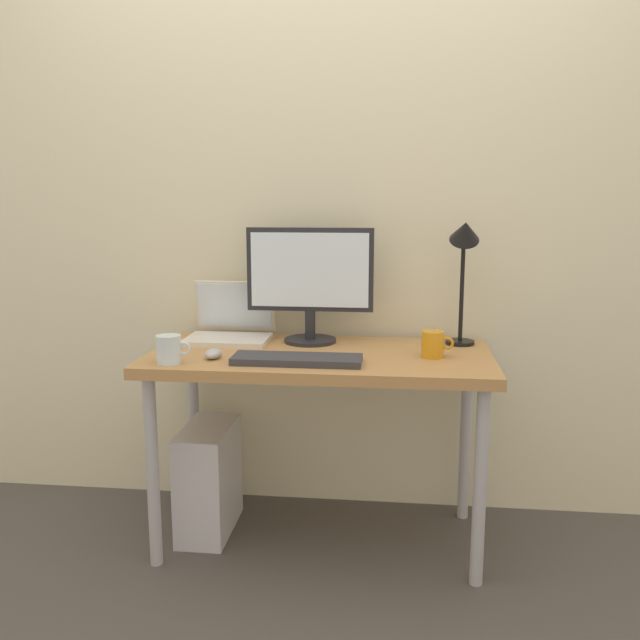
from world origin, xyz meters
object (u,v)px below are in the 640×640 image
desk (320,373)px  mouse (213,354)px  keyboard (297,359)px  computer_tower (209,479)px  desk_lamp (464,252)px  glass_cup (169,349)px  monitor (310,278)px  laptop (231,325)px  coffee_mug (433,344)px

desk → mouse: (-0.36, -0.13, 0.09)m
desk → keyboard: bearing=-110.1°
keyboard → computer_tower: keyboard is taller
desk_lamp → glass_cup: (-1.00, -0.39, -0.31)m
keyboard → mouse: 0.30m
monitor → desk_lamp: 0.58m
desk_lamp → keyboard: size_ratio=1.13×
desk_lamp → mouse: 0.99m
desk_lamp → desk: bearing=-161.6°
laptop → glass_cup: 0.42m
monitor → keyboard: (-0.00, -0.34, -0.24)m
monitor → glass_cup: 0.62m
computer_tower → desk: bearing=-3.1°
mouse → glass_cup: size_ratio=0.75×
desk → laptop: size_ratio=3.85×
coffee_mug → glass_cup: size_ratio=0.95×
laptop → coffee_mug: size_ratio=2.84×
desk_lamp → computer_tower: 1.30m
monitor → laptop: 0.37m
glass_cup → keyboard: bearing=7.5°
desk_lamp → mouse: bearing=-160.8°
glass_cup → mouse: bearing=34.6°
keyboard → glass_cup: size_ratio=3.69×
desk → desk_lamp: size_ratio=2.48×
mouse → computer_tower: bearing=116.2°
mouse → desk: bearing=20.2°
coffee_mug → glass_cup: 0.91m
desk_lamp → keyboard: (-0.58, -0.34, -0.34)m
keyboard → desk: bearing=69.9°
laptop → desk_lamp: 0.94m
desk_lamp → coffee_mug: 0.38m
desk_lamp → coffee_mug: bearing=-119.9°
laptop → glass_cup: size_ratio=2.68×
desk_lamp → glass_cup: 1.12m
glass_cup → computer_tower: 0.62m
coffee_mug → computer_tower: 1.01m
desk → mouse: size_ratio=13.70×
computer_tower → coffee_mug: bearing=-3.4°
laptop → mouse: (0.02, -0.32, -0.04)m
laptop → desk: bearing=-26.7°
monitor → glass_cup: (-0.43, -0.39, -0.20)m
desk_lamp → keyboard: bearing=-149.8°
monitor → glass_cup: bearing=-137.6°
coffee_mug → glass_cup: bearing=-167.7°
desk → monitor: (-0.06, 0.17, 0.32)m
computer_tower → keyboard: bearing=-26.5°
monitor → keyboard: size_ratio=1.10×
desk_lamp → laptop: bearing=178.9°
monitor → laptop: (-0.32, 0.02, -0.19)m
laptop → computer_tower: (-0.06, -0.17, -0.58)m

